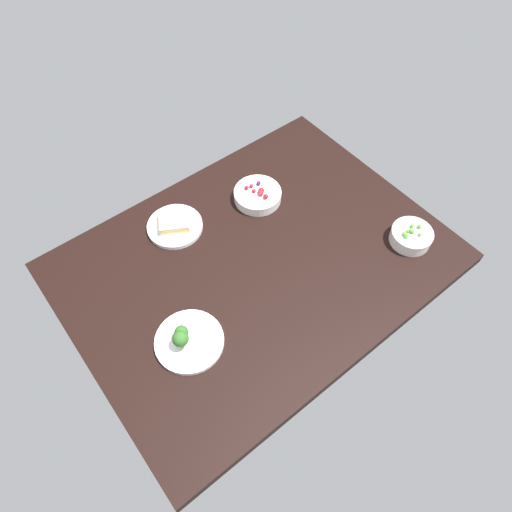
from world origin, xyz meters
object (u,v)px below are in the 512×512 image
bowl_berries (258,195)px  plate_broccoli (188,340)px  plate_sandwich (175,225)px  bowl_peas (411,236)px

bowl_berries → plate_broccoli: plate_broccoli is taller
plate_sandwich → bowl_peas: bowl_peas is taller
plate_sandwich → bowl_berries: size_ratio=1.11×
plate_sandwich → bowl_peas: (-58.10, 52.86, 1.08)cm
bowl_berries → bowl_peas: size_ratio=1.23×
plate_sandwich → plate_broccoli: 42.94cm
plate_sandwich → bowl_berries: bearing=166.9°
bowl_berries → plate_broccoli: 58.86cm
bowl_berries → plate_sandwich: bearing=-13.1°
plate_sandwich → bowl_peas: 78.56cm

